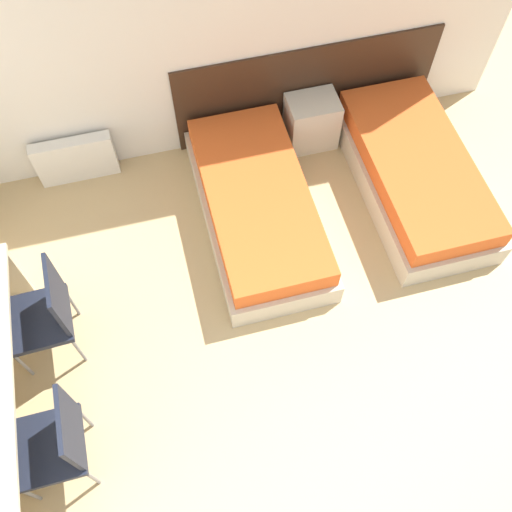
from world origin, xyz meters
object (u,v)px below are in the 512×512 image
nightstand (311,122)px  bed_near_window (258,207)px  chair_near_laptop (45,313)px  chair_near_notebook (55,442)px  bed_near_door (415,173)px

nightstand → bed_near_window: bearing=-132.9°
bed_near_window → nightstand: bearing=47.1°
chair_near_laptop → nightstand: bearing=29.6°
nightstand → chair_near_notebook: chair_near_notebook is taller
bed_near_window → chair_near_laptop: chair_near_laptop is taller
bed_near_window → nightstand: nightstand is taller
chair_near_laptop → chair_near_notebook: 0.92m
bed_near_window → bed_near_door: same height
nightstand → chair_near_notebook: bearing=-135.7°
nightstand → chair_near_laptop: size_ratio=0.53×
bed_near_door → bed_near_window: bearing=180.0°
bed_near_window → chair_near_laptop: size_ratio=1.98×
bed_near_door → chair_near_laptop: chair_near_laptop is taller
bed_near_window → nightstand: size_ratio=3.70×
chair_near_laptop → chair_near_notebook: size_ratio=1.00×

